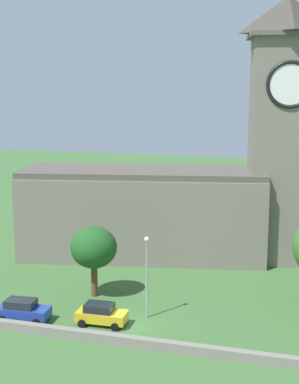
{
  "coord_description": "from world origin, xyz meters",
  "views": [
    {
      "loc": [
        14.58,
        -44.22,
        20.76
      ],
      "look_at": [
        -0.73,
        8.31,
        10.24
      ],
      "focal_mm": 53.7,
      "sensor_mm": 36.0,
      "label": 1
    }
  ],
  "objects_px": {
    "car_yellow": "(101,314)",
    "streetlamp_west_mid": "(147,265)",
    "car_blue": "(23,310)",
    "church": "(192,184)",
    "tree_by_tower": "(94,248)"
  },
  "relations": [
    {
      "from": "car_yellow",
      "to": "streetlamp_west_mid",
      "type": "distance_m",
      "value": 5.82
    },
    {
      "from": "car_yellow",
      "to": "streetlamp_west_mid",
      "type": "xyz_separation_m",
      "value": [
        3.37,
        2.56,
        4.0
      ]
    },
    {
      "from": "car_blue",
      "to": "church",
      "type": "bearing_deg",
      "value": 66.11
    },
    {
      "from": "church",
      "to": "streetlamp_west_mid",
      "type": "xyz_separation_m",
      "value": [
        0.16,
        -19.37,
        -3.95
      ]
    },
    {
      "from": "car_blue",
      "to": "car_yellow",
      "type": "xyz_separation_m",
      "value": [
        6.99,
        1.09,
        -0.01
      ]
    },
    {
      "from": "car_yellow",
      "to": "streetlamp_west_mid",
      "type": "bearing_deg",
      "value": 37.18
    },
    {
      "from": "church",
      "to": "car_blue",
      "type": "xyz_separation_m",
      "value": [
        -10.2,
        -23.02,
        -7.93
      ]
    },
    {
      "from": "car_blue",
      "to": "car_yellow",
      "type": "height_order",
      "value": "car_blue"
    },
    {
      "from": "car_yellow",
      "to": "tree_by_tower",
      "type": "xyz_separation_m",
      "value": [
        -3.08,
        6.2,
        3.95
      ]
    },
    {
      "from": "car_blue",
      "to": "streetlamp_west_mid",
      "type": "bearing_deg",
      "value": 19.42
    },
    {
      "from": "tree_by_tower",
      "to": "church",
      "type": "bearing_deg",
      "value": 68.21
    },
    {
      "from": "streetlamp_west_mid",
      "to": "tree_by_tower",
      "type": "xyz_separation_m",
      "value": [
        -6.45,
        3.64,
        -0.04
      ]
    },
    {
      "from": "car_blue",
      "to": "streetlamp_west_mid",
      "type": "xyz_separation_m",
      "value": [
        10.36,
        3.65,
        3.98
      ]
    },
    {
      "from": "car_yellow",
      "to": "tree_by_tower",
      "type": "height_order",
      "value": "tree_by_tower"
    },
    {
      "from": "church",
      "to": "tree_by_tower",
      "type": "xyz_separation_m",
      "value": [
        -6.29,
        -15.73,
        -3.99
      ]
    }
  ]
}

